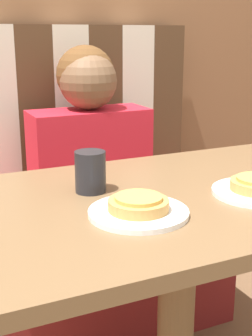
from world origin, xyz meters
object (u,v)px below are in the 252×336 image
person (89,132)px  plate_left (138,212)px  pizza_left (139,204)px  drinking_cup (90,172)px

person → plate_left: bearing=-102.4°
person → pizza_left: size_ratio=4.67×
plate_left → drinking_cup: drinking_cup is taller
plate_left → pizza_left: (-0.00, 0.00, 0.02)m
person → drinking_cup: person is taller
person → drinking_cup: (-0.20, -0.55, 0.02)m
person → pizza_left: bearing=-102.4°
plate_left → pizza_left: size_ratio=1.65×
pizza_left → drinking_cup: 0.20m
plate_left → drinking_cup: (-0.04, 0.19, 0.05)m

